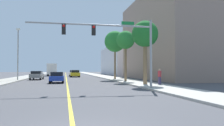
% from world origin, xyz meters
% --- Properties ---
extents(ground, '(192.00, 192.00, 0.00)m').
position_xyz_m(ground, '(0.00, 42.00, 0.00)').
color(ground, '#47474C').
extents(sidewalk_left, '(3.68, 168.00, 0.15)m').
position_xyz_m(sidewalk_left, '(-8.44, 42.00, 0.07)').
color(sidewalk_left, '#9E9B93').
rests_on(sidewalk_left, ground).
extents(sidewalk_right, '(3.68, 168.00, 0.15)m').
position_xyz_m(sidewalk_right, '(8.44, 42.00, 0.07)').
color(sidewalk_right, '#B2ADA3').
rests_on(sidewalk_right, ground).
extents(lane_marking_center, '(0.16, 144.00, 0.01)m').
position_xyz_m(lane_marking_center, '(0.00, 42.00, 0.00)').
color(lane_marking_center, yellow).
rests_on(lane_marking_center, ground).
extents(building_right_near, '(11.29, 25.53, 14.96)m').
position_xyz_m(building_right_near, '(18.57, 32.29, 7.48)').
color(building_right_near, gray).
rests_on(building_right_near, ground).
extents(building_right_far, '(13.07, 27.19, 8.68)m').
position_xyz_m(building_right_far, '(19.45, 64.49, 4.34)').
color(building_right_far, silver).
rests_on(building_right_far, ground).
extents(traffic_signal_mast, '(10.37, 0.36, 5.83)m').
position_xyz_m(traffic_signal_mast, '(3.70, 12.45, 4.38)').
color(traffic_signal_mast, gray).
rests_on(traffic_signal_mast, sidewalk_right).
extents(street_lamp, '(0.56, 0.28, 7.64)m').
position_xyz_m(street_lamp, '(-7.10, 29.69, 4.39)').
color(street_lamp, gray).
rests_on(street_lamp, sidewalk_left).
extents(palm_near, '(2.81, 2.81, 6.77)m').
position_xyz_m(palm_near, '(8.10, 16.89, 5.39)').
color(palm_near, brown).
rests_on(palm_near, sidewalk_right).
extents(palm_mid, '(2.48, 2.48, 6.82)m').
position_xyz_m(palm_mid, '(7.82, 23.82, 5.62)').
color(palm_mid, brown).
rests_on(palm_mid, sidewalk_right).
extents(palm_far, '(3.51, 3.51, 7.95)m').
position_xyz_m(palm_far, '(7.88, 30.74, 6.30)').
color(palm_far, brown).
rests_on(palm_far, sidewalk_right).
extents(car_white, '(1.99, 4.53, 1.47)m').
position_xyz_m(car_white, '(1.75, 50.57, 0.75)').
color(car_white, white).
rests_on(car_white, ground).
extents(car_gray, '(1.95, 4.37, 1.44)m').
position_xyz_m(car_gray, '(-4.83, 33.47, 0.76)').
color(car_gray, slate).
rests_on(car_gray, ground).
extents(car_yellow, '(2.01, 4.20, 1.54)m').
position_xyz_m(car_yellow, '(1.91, 44.39, 0.78)').
color(car_yellow, gold).
rests_on(car_yellow, ground).
extents(car_blue, '(1.78, 4.23, 1.39)m').
position_xyz_m(car_blue, '(-1.24, 23.91, 0.73)').
color(car_blue, '#1E389E').
rests_on(car_blue, ground).
extents(delivery_truck, '(2.67, 8.77, 3.13)m').
position_xyz_m(delivery_truck, '(-3.59, 55.61, 1.67)').
color(delivery_truck, silver).
rests_on(delivery_truck, ground).
extents(pedestrian, '(0.38, 0.38, 1.62)m').
position_xyz_m(pedestrian, '(9.49, 16.34, 0.96)').
color(pedestrian, '#3F3859').
rests_on(pedestrian, sidewalk_right).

